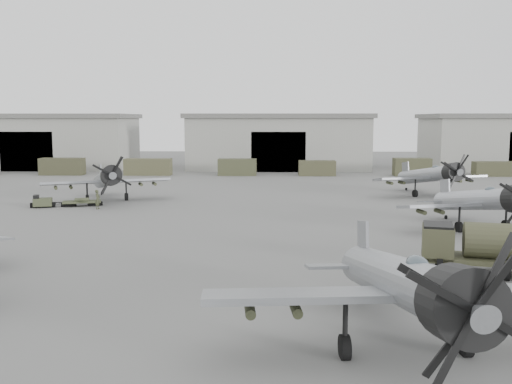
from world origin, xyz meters
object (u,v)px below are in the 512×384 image
at_px(fuel_tanker, 489,245).
at_px(aircraft_far_1, 432,175).
at_px(aircraft_near_1, 409,286).
at_px(ground_crew, 98,199).
at_px(aircraft_far_0, 107,179).
at_px(aircraft_mid_2, 485,201).
at_px(tug_trailer, 58,202).

bearing_deg(fuel_tanker, aircraft_far_1, 93.94).
height_order(aircraft_near_1, aircraft_far_1, aircraft_near_1).
xyz_separation_m(aircraft_near_1, fuel_tanker, (6.64, 10.68, -0.96)).
bearing_deg(ground_crew, aircraft_far_0, 13.98).
relative_size(aircraft_near_1, aircraft_mid_2, 1.12).
relative_size(aircraft_mid_2, fuel_tanker, 1.70).
distance_m(aircraft_near_1, fuel_tanker, 12.61).
distance_m(aircraft_far_0, fuel_tanker, 36.81).
bearing_deg(aircraft_far_0, aircraft_far_1, -14.81).
distance_m(aircraft_far_1, fuel_tanker, 30.01).
height_order(fuel_tanker, tug_trailer, fuel_tanker).
xyz_separation_m(tug_trailer, ground_crew, (4.00, -1.13, 0.42)).
bearing_deg(ground_crew, fuel_tanker, -119.91).
distance_m(fuel_tanker, tug_trailer, 37.28).
height_order(aircraft_mid_2, aircraft_far_1, aircraft_mid_2).
height_order(aircraft_far_0, fuel_tanker, aircraft_far_0).
distance_m(aircraft_near_1, ground_crew, 36.85).
relative_size(aircraft_far_1, ground_crew, 7.06).
bearing_deg(aircraft_near_1, aircraft_mid_2, 59.31).
bearing_deg(fuel_tanker, ground_crew, 156.45).
xyz_separation_m(aircraft_mid_2, tug_trailer, (-34.29, 10.30, -1.76)).
height_order(aircraft_mid_2, fuel_tanker, aircraft_mid_2).
bearing_deg(aircraft_far_1, aircraft_near_1, -122.74).
relative_size(aircraft_mid_2, aircraft_far_0, 1.02).
distance_m(aircraft_near_1, aircraft_far_0, 41.10).
xyz_separation_m(aircraft_near_1, ground_crew, (-19.82, 31.02, -1.62)).
xyz_separation_m(aircraft_mid_2, ground_crew, (-30.29, 9.18, -1.35)).
height_order(aircraft_far_1, fuel_tanker, aircraft_far_1).
bearing_deg(ground_crew, aircraft_mid_2, -99.20).
xyz_separation_m(aircraft_far_0, ground_crew, (0.52, -4.68, -1.36)).
bearing_deg(tug_trailer, ground_crew, -31.58).
distance_m(aircraft_near_1, aircraft_mid_2, 24.23).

